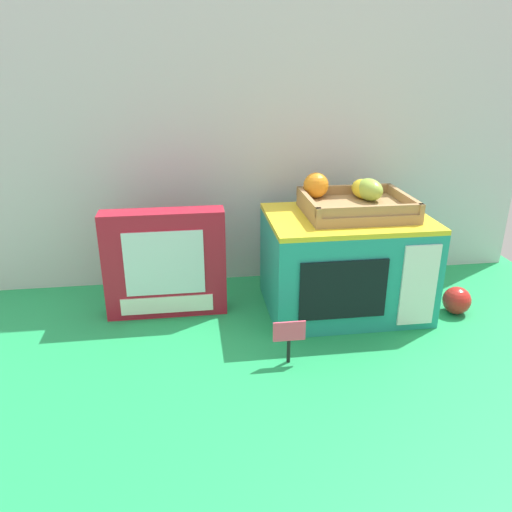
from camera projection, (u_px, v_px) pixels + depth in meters
name	position (u px, v px, depth m)	size (l,w,h in m)	color
ground_plane	(262.00, 310.00, 1.32)	(1.70, 1.70, 0.00)	#219E54
display_back_panel	(250.00, 142.00, 1.39)	(1.61, 0.03, 0.80)	silver
toy_microwave	(345.00, 263.00, 1.29)	(0.40, 0.29, 0.25)	teal
food_groups_crate	(353.00, 201.00, 1.27)	(0.26, 0.22, 0.09)	#A37F51
cookie_set_box	(165.00, 264.00, 1.26)	(0.30, 0.07, 0.27)	#B2192D
price_sign	(289.00, 336.00, 1.07)	(0.07, 0.01, 0.10)	black
loose_toy_apple	(457.00, 300.00, 1.29)	(0.07, 0.07, 0.07)	red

